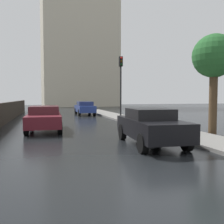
# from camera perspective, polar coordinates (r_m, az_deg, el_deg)

# --- Properties ---
(ground) EXTENTS (120.00, 120.00, 0.00)m
(ground) POSITION_cam_1_polar(r_m,az_deg,el_deg) (5.58, 1.12, -16.21)
(ground) COLOR black
(car_maroon_near_kerb) EXTENTS (1.98, 4.46, 1.39)m
(car_maroon_near_kerb) POSITION_cam_1_polar(r_m,az_deg,el_deg) (14.16, -15.65, -1.30)
(car_maroon_near_kerb) COLOR maroon
(car_maroon_near_kerb) RESTS_ON ground
(car_blue_mid_road) EXTENTS (1.80, 4.60, 1.45)m
(car_blue_mid_road) POSITION_cam_1_polar(r_m,az_deg,el_deg) (26.24, -6.45, 0.98)
(car_blue_mid_road) COLOR navy
(car_blue_mid_road) RESTS_ON ground
(car_black_far_ahead) EXTENTS (2.05, 4.30, 1.43)m
(car_black_far_ahead) POSITION_cam_1_polar(r_m,az_deg,el_deg) (9.76, 9.06, -3.20)
(car_black_far_ahead) COLOR black
(car_black_far_ahead) RESTS_ON ground
(traffic_light) EXTENTS (0.26, 0.39, 4.87)m
(traffic_light) POSITION_cam_1_polar(r_m,az_deg,el_deg) (18.78, 2.10, 8.32)
(traffic_light) COLOR black
(traffic_light) RESTS_ON sidewalk_strip
(street_tree_near) EXTENTS (2.12, 2.12, 4.97)m
(street_tree_near) POSITION_cam_1_polar(r_m,az_deg,el_deg) (13.11, 22.93, 11.59)
(street_tree_near) COLOR #4C3823
(street_tree_near) RESTS_ON ground
(distant_tower) EXTENTS (16.07, 9.36, 32.46)m
(distant_tower) POSITION_cam_1_polar(r_m,az_deg,el_deg) (54.29, -7.63, 18.72)
(distant_tower) COLOR beige
(distant_tower) RESTS_ON ground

